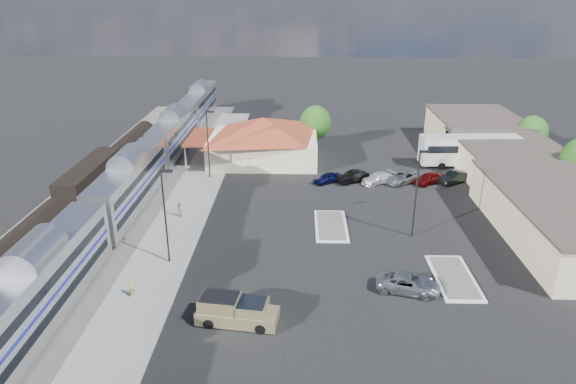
{
  "coord_description": "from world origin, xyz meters",
  "views": [
    {
      "loc": [
        0.72,
        -46.36,
        23.28
      ],
      "look_at": [
        -0.55,
        4.56,
        2.8
      ],
      "focal_mm": 32.0,
      "sensor_mm": 36.0,
      "label": 1
    }
  ],
  "objects_px": {
    "coach_bus": "(470,149)",
    "suv": "(408,284)",
    "station_depot": "(263,139)",
    "pickup_truck": "(238,311)"
  },
  "relations": [
    {
      "from": "station_depot",
      "to": "pickup_truck",
      "type": "bearing_deg",
      "value": -88.87
    },
    {
      "from": "coach_bus",
      "to": "suv",
      "type": "bearing_deg",
      "value": 153.54
    },
    {
      "from": "pickup_truck",
      "to": "coach_bus",
      "type": "distance_m",
      "value": 45.86
    },
    {
      "from": "suv",
      "to": "station_depot",
      "type": "bearing_deg",
      "value": 36.92
    },
    {
      "from": "pickup_truck",
      "to": "coach_bus",
      "type": "height_order",
      "value": "coach_bus"
    },
    {
      "from": "station_depot",
      "to": "suv",
      "type": "height_order",
      "value": "station_depot"
    },
    {
      "from": "station_depot",
      "to": "coach_bus",
      "type": "relative_size",
      "value": 1.36
    },
    {
      "from": "pickup_truck",
      "to": "suv",
      "type": "distance_m",
      "value": 14.2
    },
    {
      "from": "station_depot",
      "to": "pickup_truck",
      "type": "relative_size",
      "value": 2.93
    },
    {
      "from": "suv",
      "to": "pickup_truck",
      "type": "bearing_deg",
      "value": 123.03
    }
  ]
}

